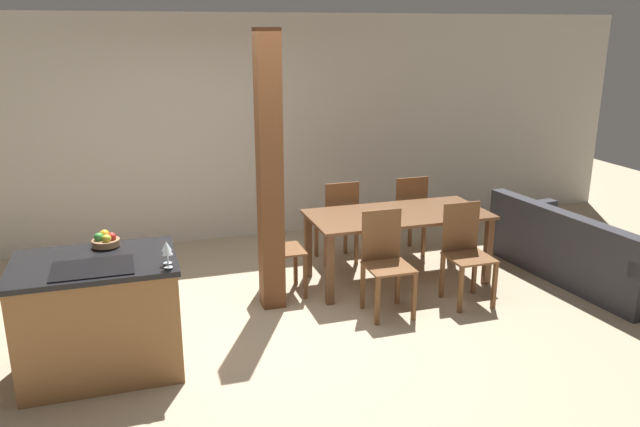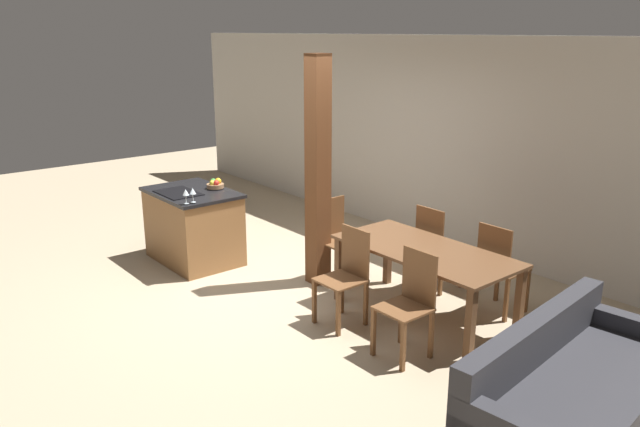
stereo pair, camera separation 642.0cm
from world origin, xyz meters
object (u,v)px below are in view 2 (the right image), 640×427
(wine_glass_near, at_px, (186,193))
(dining_chair_far_right, at_px, (499,267))
(kitchen_island, at_px, (194,226))
(timber_post, at_px, (318,173))
(couch, at_px, (574,395))
(dining_chair_head_end, at_px, (338,238))
(dining_chair_far_left, at_px, (435,246))
(dining_chair_near_right, at_px, (409,302))
(fruit_bowl, at_px, (215,184))
(wine_glass_middle, at_px, (193,191))
(dining_table, at_px, (425,258))
(dining_chair_near_left, at_px, (346,275))

(wine_glass_near, height_order, dining_chair_far_right, wine_glass_near)
(kitchen_island, distance_m, timber_post, 1.87)
(wine_glass_near, relative_size, timber_post, 0.07)
(couch, bearing_deg, dining_chair_head_end, 74.68)
(kitchen_island, bearing_deg, couch, 5.38)
(wine_glass_near, height_order, dining_chair_far_left, wine_glass_near)
(kitchen_island, distance_m, dining_chair_near_right, 3.30)
(fruit_bowl, distance_m, wine_glass_middle, 0.69)
(dining_chair_far_left, bearing_deg, dining_table, 122.12)
(kitchen_island, distance_m, fruit_bowl, 0.58)
(wine_glass_near, relative_size, dining_chair_far_right, 0.18)
(dining_chair_near_left, height_order, dining_chair_far_left, same)
(wine_glass_middle, bearing_deg, dining_chair_far_right, 34.03)
(dining_chair_near_left, xyz_separation_m, dining_chair_head_end, (-0.88, 0.65, 0.00))
(dining_table, xyz_separation_m, dining_chair_near_right, (0.41, -0.65, -0.13))
(wine_glass_middle, relative_size, dining_chair_near_left, 0.18)
(kitchen_island, distance_m, couch, 4.78)
(kitchen_island, distance_m, dining_table, 3.04)
(wine_glass_middle, xyz_separation_m, dining_table, (2.36, 1.22, -0.40))
(fruit_bowl, xyz_separation_m, wine_glass_near, (0.43, -0.62, 0.08))
(dining_chair_head_end, height_order, timber_post, timber_post)
(dining_chair_far_right, xyz_separation_m, dining_chair_head_end, (-1.70, -0.65, 0.00))
(wine_glass_near, height_order, dining_chair_near_left, wine_glass_near)
(dining_chair_far_left, bearing_deg, dining_chair_near_left, 90.00)
(dining_chair_near_left, distance_m, dining_chair_near_right, 0.82)
(dining_chair_far_left, bearing_deg, kitchen_island, 33.33)
(wine_glass_near, bearing_deg, fruit_bowl, 124.51)
(couch, height_order, timber_post, timber_post)
(kitchen_island, height_order, wine_glass_near, wine_glass_near)
(dining_chair_far_left, bearing_deg, wine_glass_middle, 43.82)
(wine_glass_near, xyz_separation_m, wine_glass_middle, (0.00, 0.09, 0.00))
(wine_glass_near, distance_m, dining_chair_near_left, 2.12)
(wine_glass_middle, xyz_separation_m, dining_chair_near_left, (1.95, 0.56, -0.53))
(kitchen_island, xyz_separation_m, dining_chair_near_left, (2.46, 0.31, 0.05))
(wine_glass_near, bearing_deg, dining_chair_far_right, 35.25)
(fruit_bowl, distance_m, couch, 4.72)
(dining_chair_near_left, xyz_separation_m, dining_chair_far_left, (0.00, 1.31, 0.00))
(kitchen_island, xyz_separation_m, fruit_bowl, (0.09, 0.28, 0.50))
(fruit_bowl, bearing_deg, wine_glass_near, -55.49)
(dining_chair_near_right, distance_m, dining_chair_head_end, 1.82)
(dining_chair_head_end, bearing_deg, wine_glass_near, 140.56)
(wine_glass_near, relative_size, dining_chair_head_end, 0.18)
(dining_chair_near_right, height_order, dining_chair_far_right, same)
(dining_chair_near_left, distance_m, dining_chair_far_left, 1.31)
(wine_glass_near, relative_size, dining_chair_near_right, 0.18)
(couch, bearing_deg, dining_chair_far_left, 56.91)
(dining_table, bearing_deg, dining_chair_near_left, -122.12)
(fruit_bowl, height_order, dining_chair_head_end, fruit_bowl)
(dining_chair_far_left, xyz_separation_m, dining_chair_far_right, (0.82, 0.00, 0.00))
(wine_glass_middle, height_order, dining_chair_far_right, wine_glass_middle)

